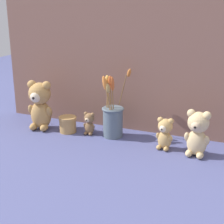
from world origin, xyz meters
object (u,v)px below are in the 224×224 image
(flower_vase, at_px, (113,117))
(decorative_tin_tall, at_px, (68,124))
(teddy_bear_medium, at_px, (197,132))
(teddy_bear_large, at_px, (40,104))
(teddy_bear_small, at_px, (165,133))
(teddy_bear_tiny, at_px, (89,123))

(flower_vase, bearing_deg, decorative_tin_tall, -172.46)
(teddy_bear_medium, bearing_deg, teddy_bear_large, 178.22)
(teddy_bear_large, xyz_separation_m, teddy_bear_medium, (0.74, -0.02, -0.02))
(decorative_tin_tall, bearing_deg, teddy_bear_medium, -3.14)
(teddy_bear_large, relative_size, teddy_bear_small, 1.72)
(teddy_bear_small, bearing_deg, decorative_tin_tall, 177.63)
(teddy_bear_large, bearing_deg, teddy_bear_medium, -1.78)
(decorative_tin_tall, bearing_deg, teddy_bear_tiny, 6.01)
(teddy_bear_small, height_order, decorative_tin_tall, teddy_bear_small)
(teddy_bear_large, height_order, teddy_bear_small, teddy_bear_large)
(teddy_bear_large, bearing_deg, flower_vase, 6.15)
(teddy_bear_large, relative_size, flower_vase, 0.77)
(teddy_bear_medium, height_order, decorative_tin_tall, teddy_bear_medium)
(decorative_tin_tall, bearing_deg, teddy_bear_small, -2.37)
(teddy_bear_large, height_order, teddy_bear_medium, teddy_bear_large)
(teddy_bear_small, distance_m, teddy_bear_tiny, 0.36)
(teddy_bear_large, relative_size, decorative_tin_tall, 2.85)
(teddy_bear_large, height_order, decorative_tin_tall, teddy_bear_large)
(teddy_bear_large, distance_m, flower_vase, 0.36)
(teddy_bear_large, height_order, teddy_bear_tiny, teddy_bear_large)
(teddy_bear_medium, distance_m, teddy_bear_small, 0.14)
(flower_vase, bearing_deg, teddy_bear_tiny, -170.99)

